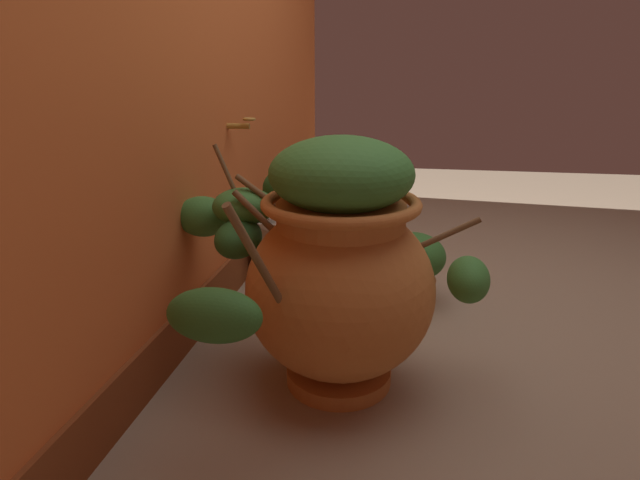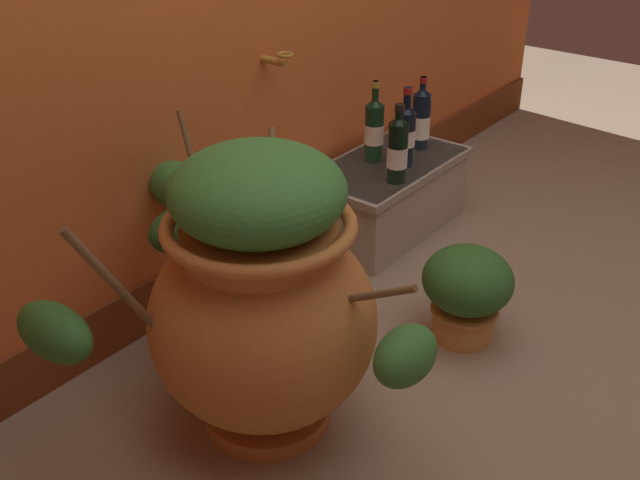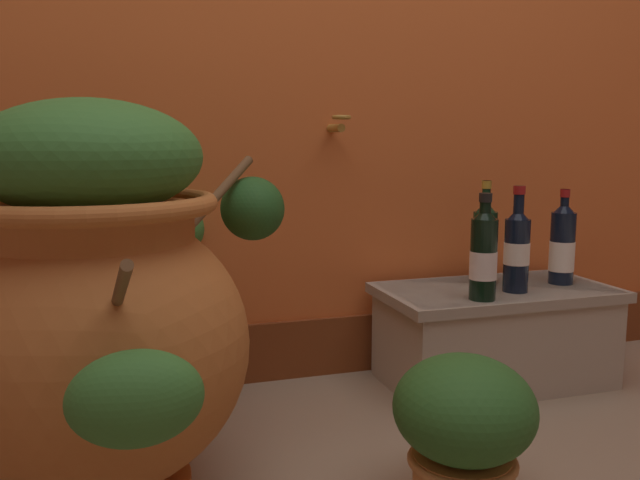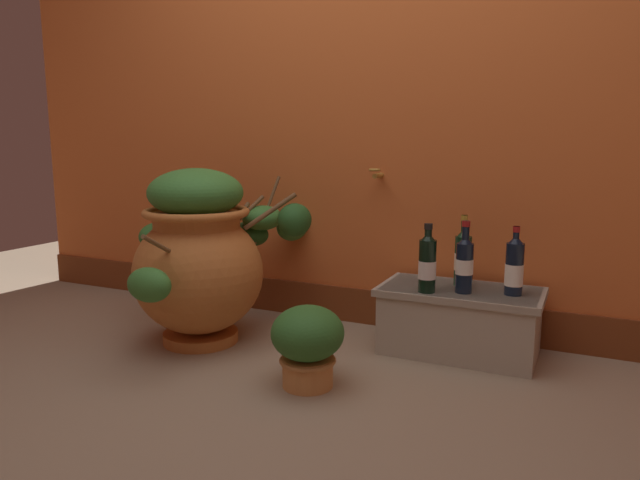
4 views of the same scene
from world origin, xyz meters
The scene contains 8 objects.
ground_plane centered at (0.00, 0.00, 0.00)m, with size 7.00×7.00×0.00m, color gray.
terracotta_urn centered at (-0.61, 0.53, 0.41)m, with size 0.95×1.09×0.81m.
stone_ledge centered at (0.51, 0.88, 0.16)m, with size 0.69×0.37×0.29m.
wine_bottle_left centered at (0.73, 0.87, 0.42)m, with size 0.08×0.08×0.29m.
wine_bottle_middle centered at (0.39, 0.76, 0.42)m, with size 0.07×0.07×0.29m.
wine_bottle_right centered at (0.50, 0.94, 0.42)m, with size 0.07×0.07×0.32m.
wine_bottle_back centered at (0.54, 0.82, 0.43)m, with size 0.07×0.07×0.31m.
potted_shrub centered at (0.06, 0.27, 0.18)m, with size 0.28×0.29×0.32m.
Camera 1 is at (-2.06, 0.33, 0.97)m, focal length 28.10 mm.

